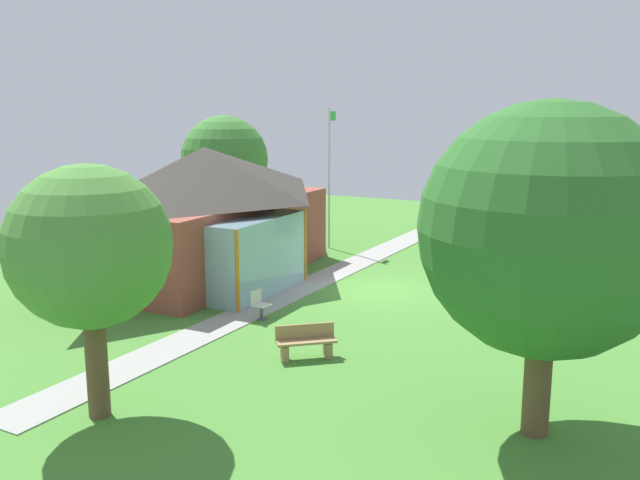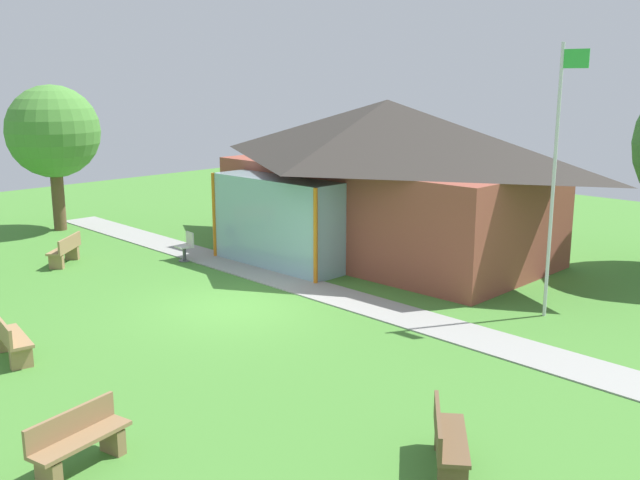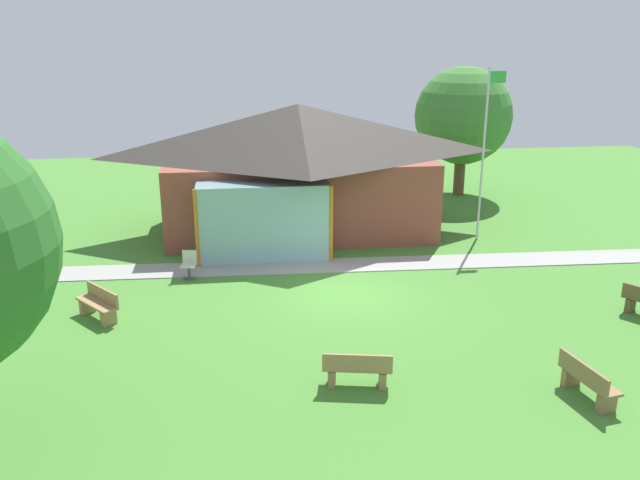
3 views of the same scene
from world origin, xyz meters
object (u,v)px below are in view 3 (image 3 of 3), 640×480
(pavilion, at_px, (297,167))
(flagpole, at_px, (485,148))
(bench_front_center, at_px, (357,370))
(bench_mid_left, at_px, (99,304))
(tree_behind_pavilion_right, at_px, (463,116))
(bench_front_right, at_px, (587,381))
(patio_chair_west, at_px, (189,265))

(pavilion, bearing_deg, flagpole, -15.62)
(bench_front_center, distance_m, bench_mid_left, 7.55)
(bench_mid_left, distance_m, tree_behind_pavilion_right, 18.50)
(bench_mid_left, relative_size, bench_front_right, 0.92)
(bench_mid_left, bearing_deg, flagpole, -106.34)
(bench_front_center, bearing_deg, pavilion, 102.30)
(flagpole, bearing_deg, tree_behind_pavilion_right, 77.99)
(pavilion, xyz_separation_m, flagpole, (6.46, -1.81, 0.89))
(bench_mid_left, relative_size, tree_behind_pavilion_right, 0.25)
(bench_front_right, xyz_separation_m, tree_behind_pavilion_right, (2.88, 17.26, 3.18))
(pavilion, height_order, bench_mid_left, pavilion)
(pavilion, height_order, patio_chair_west, pavilion)
(bench_mid_left, bearing_deg, patio_chair_west, -78.92)
(pavilion, height_order, flagpole, flagpole)
(flagpole, height_order, bench_front_center, flagpole)
(bench_front_center, height_order, bench_front_right, same)
(pavilion, distance_m, bench_front_center, 11.72)
(pavilion, relative_size, bench_front_center, 6.80)
(pavilion, xyz_separation_m, bench_front_right, (4.96, -12.59, -2.07))
(bench_mid_left, relative_size, patio_chair_west, 1.66)
(bench_mid_left, distance_m, bench_front_right, 12.14)
(bench_front_center, distance_m, tree_behind_pavilion_right, 18.16)
(flagpole, height_order, bench_front_right, flagpole)
(flagpole, relative_size, tree_behind_pavilion_right, 1.07)
(bench_front_right, bearing_deg, patio_chair_west, -143.92)
(bench_front_center, bearing_deg, bench_front_right, -1.71)
(bench_front_right, bearing_deg, tree_behind_pavilion_right, 159.36)
(patio_chair_west, bearing_deg, bench_front_center, 128.30)
(pavilion, height_order, tree_behind_pavilion_right, tree_behind_pavilion_right)
(patio_chair_west, relative_size, tree_behind_pavilion_right, 0.15)
(patio_chair_west, bearing_deg, flagpole, -156.65)
(flagpole, xyz_separation_m, bench_mid_left, (-12.41, -5.45, -2.95))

